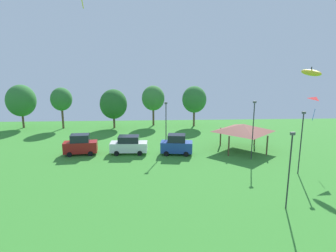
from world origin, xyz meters
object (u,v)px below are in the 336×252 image
(kite_flying_5, at_px, (318,106))
(light_post_2, at_px, (290,167))
(parked_car_leftmost, at_px, (80,145))
(light_post_1, at_px, (253,128))
(park_pavilion, at_px, (243,128))
(treeline_tree_4, at_px, (194,99))
(treeline_tree_1, at_px, (61,99))
(kite_flying_9, at_px, (311,73))
(parked_car_third_from_left, at_px, (177,145))
(parked_car_second_from_left, at_px, (129,145))
(treeline_tree_0, at_px, (21,101))
(light_post_0, at_px, (301,140))
(treeline_tree_2, at_px, (113,104))
(light_post_3, at_px, (166,124))
(treeline_tree_3, at_px, (153,98))

(kite_flying_5, bearing_deg, light_post_2, -126.58)
(parked_car_leftmost, bearing_deg, light_post_1, -13.64)
(park_pavilion, height_order, treeline_tree_4, treeline_tree_4)
(light_post_2, height_order, treeline_tree_1, treeline_tree_1)
(kite_flying_9, bearing_deg, parked_car_third_from_left, 169.95)
(kite_flying_5, bearing_deg, kite_flying_9, 109.97)
(parked_car_second_from_left, distance_m, treeline_tree_0, 25.88)
(parked_car_leftmost, relative_size, light_post_1, 0.60)
(light_post_1, relative_size, treeline_tree_0, 0.93)
(treeline_tree_1, relative_size, treeline_tree_4, 0.99)
(light_post_0, bearing_deg, treeline_tree_0, 148.16)
(light_post_1, bearing_deg, parked_car_leftmost, 172.00)
(parked_car_third_from_left, bearing_deg, light_post_0, -22.98)
(parked_car_leftmost, bearing_deg, treeline_tree_2, 75.44)
(parked_car_third_from_left, distance_m, light_post_3, 2.96)
(light_post_1, xyz_separation_m, light_post_2, (-1.12, -12.32, -0.37))
(parked_car_third_from_left, bearing_deg, treeline_tree_3, 107.04)
(parked_car_third_from_left, xyz_separation_m, park_pavilion, (9.00, 1.39, 1.81))
(treeline_tree_3, bearing_deg, kite_flying_5, -49.19)
(treeline_tree_4, bearing_deg, light_post_1, -76.74)
(light_post_0, bearing_deg, treeline_tree_4, 108.46)
(parked_car_leftmost, bearing_deg, treeline_tree_4, 38.10)
(light_post_0, xyz_separation_m, treeline_tree_2, (-22.41, 23.10, 0.51))
(kite_flying_9, bearing_deg, treeline_tree_3, 131.92)
(treeline_tree_1, bearing_deg, light_post_2, -48.89)
(kite_flying_5, xyz_separation_m, treeline_tree_0, (-41.95, 20.73, -1.87))
(kite_flying_5, xyz_separation_m, treeline_tree_2, (-25.73, 19.84, -2.48))
(kite_flying_9, relative_size, treeline_tree_3, 0.47)
(kite_flying_9, height_order, treeline_tree_3, kite_flying_9)
(treeline_tree_4, bearing_deg, treeline_tree_0, 179.93)
(kite_flying_9, xyz_separation_m, treeline_tree_4, (-10.81, 19.29, -5.58))
(treeline_tree_1, bearing_deg, parked_car_third_from_left, -40.02)
(light_post_2, distance_m, treeline_tree_1, 40.80)
(light_post_1, bearing_deg, light_post_3, 161.23)
(light_post_0, bearing_deg, parked_car_second_from_left, 156.84)
(park_pavilion, height_order, treeline_tree_3, treeline_tree_3)
(parked_car_second_from_left, height_order, light_post_1, light_post_1)
(parked_car_third_from_left, bearing_deg, light_post_2, -54.48)
(treeline_tree_4, bearing_deg, treeline_tree_2, -176.63)
(parked_car_leftmost, bearing_deg, light_post_2, -42.84)
(light_post_2, bearing_deg, parked_car_third_from_left, 117.94)
(parked_car_third_from_left, distance_m, treeline_tree_4, 17.56)
(treeline_tree_1, bearing_deg, treeline_tree_0, 174.37)
(light_post_3, xyz_separation_m, treeline_tree_1, (-17.63, 14.90, 1.45))
(parked_car_second_from_left, relative_size, light_post_2, 0.74)
(parked_car_third_from_left, height_order, light_post_3, light_post_3)
(kite_flying_5, height_order, light_post_0, kite_flying_5)
(treeline_tree_1, xyz_separation_m, treeline_tree_2, (9.02, -0.18, -0.89))
(treeline_tree_4, bearing_deg, parked_car_leftmost, -136.26)
(kite_flying_5, height_order, treeline_tree_2, kite_flying_5)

